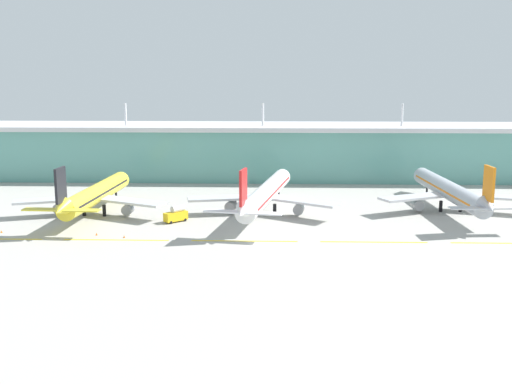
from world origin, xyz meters
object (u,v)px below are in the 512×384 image
Objects in this scene: safety_cone_right_wingtip at (124,237)px; safety_cone_left_wingtip at (97,234)px; airliner_far at (450,191)px; airliner_near at (95,195)px; safety_cone_nose_front at (1,232)px; airliner_middle at (266,194)px; fuel_truck at (176,214)px.

safety_cone_left_wingtip is at bearing 163.48° from safety_cone_right_wingtip.
airliner_far is 97.16× the size of safety_cone_right_wingtip.
safety_cone_nose_front is (-20.02, -22.48, -6.10)m from airliner_near.
airliner_near is at bearing 106.40° from safety_cone_left_wingtip.
safety_cone_nose_front is 1.00× the size of safety_cone_right_wingtip.
airliner_near and airliner_middle have the same top height.
airliner_far reaches higher than safety_cone_right_wingtip.
fuel_truck reaches higher than safety_cone_right_wingtip.
airliner_near reaches higher than safety_cone_left_wingtip.
airliner_near is at bearing -176.44° from airliner_middle.
airliner_middle is at bearing 38.56° from safety_cone_right_wingtip.
airliner_middle reaches higher than safety_cone_left_wingtip.
airliner_near is 53.01m from airliner_middle.
safety_cone_left_wingtip is (-19.39, -15.97, -1.91)m from fuel_truck.
fuel_truck is at bearing -156.34° from airliner_middle.
airliner_middle is 101.46× the size of safety_cone_left_wingtip.
safety_cone_left_wingtip is (7.13, -24.23, -6.10)m from airliner_near.
safety_cone_right_wingtip is (15.33, -26.66, -6.10)m from airliner_near.
fuel_truck is at bearing -168.27° from airliner_far.
fuel_truck is (-26.38, -11.56, -4.19)m from airliner_middle.
fuel_truck is 21.62m from safety_cone_right_wingtip.
fuel_truck is 48.70m from safety_cone_nose_front.
safety_cone_nose_front is (-131.85, -31.93, -6.10)m from airliner_far.
airliner_middle is at bearing 31.02° from safety_cone_left_wingtip.
fuel_truck reaches higher than safety_cone_left_wingtip.
airliner_near is at bearing 119.89° from safety_cone_right_wingtip.
safety_cone_right_wingtip is at bearing -159.48° from airliner_far.
safety_cone_left_wingtip and safety_cone_right_wingtip have the same top height.
airliner_middle is at bearing 23.66° from fuel_truck.
safety_cone_left_wingtip is 1.00× the size of safety_cone_right_wingtip.
safety_cone_nose_front and safety_cone_right_wingtip have the same top height.
airliner_near is 87.26× the size of safety_cone_right_wingtip.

